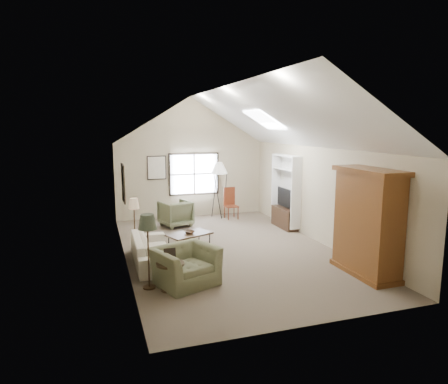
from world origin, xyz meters
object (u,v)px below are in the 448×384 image
object	(u,v)px
armoire	(368,222)
side_chair	(231,203)
coffee_table	(190,244)
armchair_near	(185,266)
side_table	(170,276)
armchair_far	(176,214)
sofa	(153,250)

from	to	relation	value
armoire	side_chair	bearing A→B (deg)	100.28
coffee_table	armoire	bearing A→B (deg)	-36.41
armoire	side_chair	world-z (taller)	armoire
armchair_near	side_table	xyz separation A→B (m)	(-0.33, -0.18, -0.10)
side_table	coffee_table	bearing A→B (deg)	66.93
armchair_far	side_table	world-z (taller)	armchair_far
coffee_table	armchair_near	bearing A→B (deg)	-105.72
armoire	coffee_table	size ratio (longest dim) A/B	2.14
side_table	sofa	bearing A→B (deg)	93.58
side_chair	armoire	bearing A→B (deg)	-83.18
coffee_table	side_chair	bearing A→B (deg)	56.08
armchair_near	coffee_table	distance (m)	1.80
sofa	side_table	distance (m)	1.60
armchair_far	side_table	xyz separation A→B (m)	(-1.04, -4.75, -0.13)
side_table	side_chair	world-z (taller)	side_chair
armchair_far	side_table	distance (m)	4.87
armchair_near	side_chair	world-z (taller)	side_chair
armoire	side_table	size ratio (longest dim) A/B	4.18
sofa	side_chair	distance (m)	4.72
sofa	armchair_near	xyz separation A→B (m)	(0.43, -1.42, 0.06)
sofa	coffee_table	size ratio (longest dim) A/B	2.04
armchair_far	side_table	bearing A→B (deg)	60.10
sofa	coffee_table	world-z (taller)	sofa
armchair_far	side_table	size ratio (longest dim) A/B	1.65
sofa	coffee_table	xyz separation A→B (m)	(0.92, 0.32, -0.04)
armoire	armchair_far	size ratio (longest dim) A/B	2.54
side_table	side_chair	bearing A→B (deg)	59.86
armoire	side_chair	distance (m)	5.71
side_chair	side_table	bearing A→B (deg)	-123.61
armoire	coffee_table	distance (m)	4.05
armoire	sofa	xyz separation A→B (m)	(-4.11, 2.04, -0.79)
side_table	armchair_far	bearing A→B (deg)	77.60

